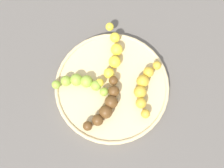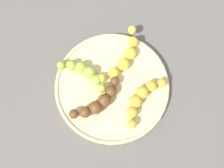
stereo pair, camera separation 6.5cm
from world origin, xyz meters
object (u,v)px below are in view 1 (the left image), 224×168
at_px(fruit_bowl, 112,87).
at_px(banana_yellow, 113,55).
at_px(banana_spotted, 144,87).
at_px(banana_overripe, 106,106).
at_px(banana_green, 81,83).

xyz_separation_m(fruit_bowl, banana_yellow, (-0.07, 0.04, 0.02)).
bearing_deg(banana_spotted, banana_overripe, 41.62).
bearing_deg(banana_spotted, fruit_bowl, 9.90).
bearing_deg(banana_yellow, banana_overripe, -87.52).
height_order(banana_yellow, banana_green, same).
bearing_deg(banana_overripe, banana_spotted, 55.15).
bearing_deg(banana_overripe, fruit_bowl, 104.31).
xyz_separation_m(banana_yellow, banana_green, (0.02, -0.11, -0.00)).
xyz_separation_m(banana_yellow, banana_overripe, (0.11, -0.08, 0.00)).
height_order(banana_yellow, banana_spotted, same).
height_order(fruit_bowl, banana_spotted, banana_spotted).
xyz_separation_m(banana_overripe, banana_spotted, (0.01, 0.11, -0.00)).
distance_m(fruit_bowl, banana_green, 0.08).
bearing_deg(banana_green, banana_yellow, -38.02).
distance_m(banana_overripe, banana_spotted, 0.11).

